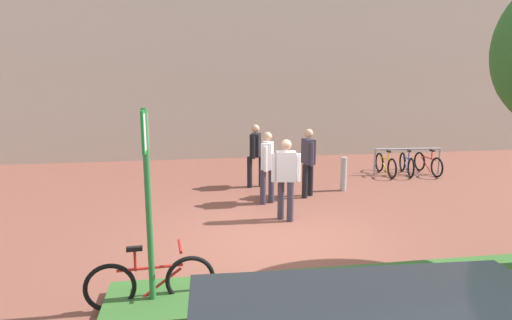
{
  "coord_description": "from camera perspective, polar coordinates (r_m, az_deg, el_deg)",
  "views": [
    {
      "loc": [
        -1.6,
        -7.36,
        2.99
      ],
      "look_at": [
        -0.1,
        2.06,
        1.13
      ],
      "focal_mm": 30.25,
      "sensor_mm": 36.0,
      "label": 1
    }
  ],
  "objects": [
    {
      "name": "person_shirt_white",
      "position": [
        8.95,
        3.97,
        -1.95
      ],
      "size": [
        0.61,
        0.31,
        1.72
      ],
      "color": "#383342",
      "rests_on": "ground"
    },
    {
      "name": "bike_rack_cluster",
      "position": [
        14.09,
        19.31,
        -0.41
      ],
      "size": [
        2.1,
        1.62,
        0.83
      ],
      "color": "#99999E",
      "rests_on": "ground"
    },
    {
      "name": "building_facade",
      "position": [
        16.48,
        -3.6,
        18.0
      ],
      "size": [
        28.0,
        1.2,
        10.0
      ],
      "primitive_type": "cube",
      "color": "beige",
      "rests_on": "ground"
    },
    {
      "name": "ground_plane",
      "position": [
        8.1,
        3.01,
        -10.63
      ],
      "size": [
        60.0,
        60.0,
        0.0
      ],
      "primitive_type": "plane",
      "color": "brown"
    },
    {
      "name": "bollard_steel",
      "position": [
        11.62,
        11.51,
        -1.82
      ],
      "size": [
        0.16,
        0.16,
        0.9
      ],
      "primitive_type": "cylinder",
      "color": "#ADADB2",
      "rests_on": "ground"
    },
    {
      "name": "person_suited_dark",
      "position": [
        11.66,
        -0.07,
        1.12
      ],
      "size": [
        0.47,
        0.58,
        1.72
      ],
      "color": "black",
      "rests_on": "ground"
    },
    {
      "name": "bike_at_sign",
      "position": [
        5.99,
        -13.69,
        -15.43
      ],
      "size": [
        1.68,
        0.42,
        0.86
      ],
      "color": "black",
      "rests_on": "ground"
    },
    {
      "name": "parking_sign_post",
      "position": [
        5.46,
        -14.16,
        -2.93
      ],
      "size": [
        0.08,
        0.36,
        2.62
      ],
      "color": "#2D7238",
      "rests_on": "ground"
    },
    {
      "name": "planter_strip",
      "position": [
        6.48,
        14.02,
        -15.99
      ],
      "size": [
        7.0,
        1.1,
        0.16
      ],
      "primitive_type": "cube",
      "color": "#336028",
      "rests_on": "ground"
    },
    {
      "name": "person_suited_navy",
      "position": [
        10.78,
        6.91,
        0.22
      ],
      "size": [
        0.34,
        0.61,
        1.72
      ],
      "color": "black",
      "rests_on": "ground"
    },
    {
      "name": "person_shirt_blue",
      "position": [
        10.13,
        1.5,
        -0.4
      ],
      "size": [
        0.36,
        0.58,
        1.72
      ],
      "color": "#383342",
      "rests_on": "ground"
    }
  ]
}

